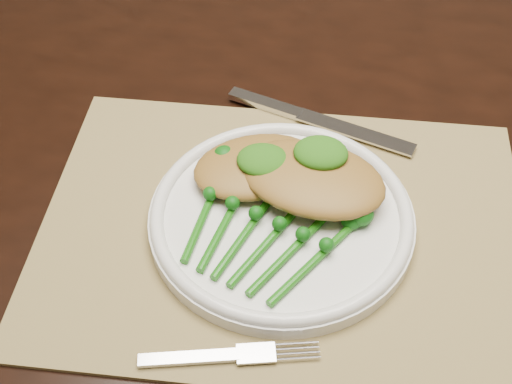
# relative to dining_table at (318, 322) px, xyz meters

# --- Properties ---
(dining_table) EXTENTS (1.66, 1.00, 0.75)m
(dining_table) POSITION_rel_dining_table_xyz_m (0.00, 0.00, 0.00)
(dining_table) COLOR black
(dining_table) RESTS_ON ground
(placemat) EXTENTS (0.47, 0.35, 0.00)m
(placemat) POSITION_rel_dining_table_xyz_m (-0.05, -0.14, 0.37)
(placemat) COLOR olive
(placemat) RESTS_ON dining_table
(dinner_plate) EXTENTS (0.25, 0.25, 0.02)m
(dinner_plate) POSITION_rel_dining_table_xyz_m (-0.05, -0.13, 0.39)
(dinner_plate) COLOR white
(dinner_plate) RESTS_ON placemat
(knife) EXTENTS (0.21, 0.08, 0.01)m
(knife) POSITION_rel_dining_table_xyz_m (-0.04, 0.02, 0.38)
(knife) COLOR silver
(knife) RESTS_ON placemat
(fork) EXTENTS (0.15, 0.05, 0.00)m
(fork) POSITION_rel_dining_table_xyz_m (-0.06, -0.28, 0.38)
(fork) COLOR silver
(fork) RESTS_ON placemat
(chicken_fillet_left) EXTENTS (0.15, 0.13, 0.03)m
(chicken_fillet_left) POSITION_rel_dining_table_xyz_m (-0.08, -0.09, 0.40)
(chicken_fillet_left) COLOR olive
(chicken_fillet_left) RESTS_ON dinner_plate
(chicken_fillet_right) EXTENTS (0.16, 0.13, 0.03)m
(chicken_fillet_right) POSITION_rel_dining_table_xyz_m (-0.02, -0.10, 0.41)
(chicken_fillet_right) COLOR olive
(chicken_fillet_right) RESTS_ON dinner_plate
(pesto_dollop_left) EXTENTS (0.05, 0.04, 0.02)m
(pesto_dollop_left) POSITION_rel_dining_table_xyz_m (-0.07, -0.09, 0.42)
(pesto_dollop_left) COLOR #174B0A
(pesto_dollop_left) RESTS_ON chicken_fillet_left
(pesto_dollop_right) EXTENTS (0.05, 0.04, 0.02)m
(pesto_dollop_right) POSITION_rel_dining_table_xyz_m (-0.02, -0.08, 0.43)
(pesto_dollop_right) COLOR #174B0A
(pesto_dollop_right) RESTS_ON chicken_fillet_right
(broccolini_bundle) EXTENTS (0.18, 0.19, 0.04)m
(broccolini_bundle) POSITION_rel_dining_table_xyz_m (-0.07, -0.17, 0.40)
(broccolini_bundle) COLOR #13590B
(broccolini_bundle) RESTS_ON dinner_plate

